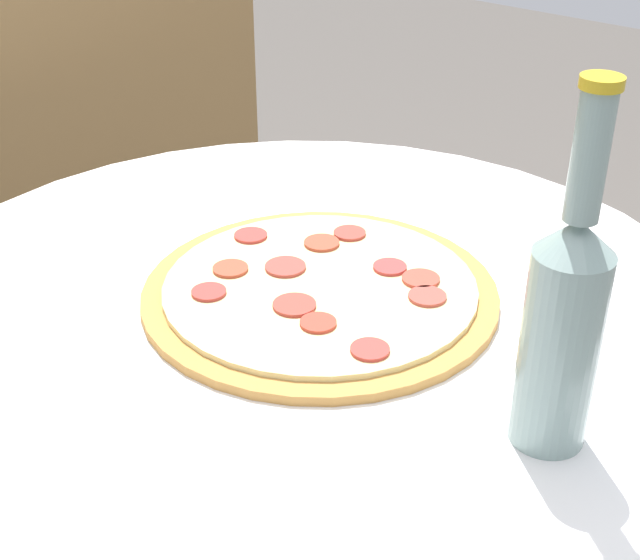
{
  "coord_description": "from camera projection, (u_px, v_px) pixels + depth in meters",
  "views": [
    {
      "loc": [
        -0.57,
        -0.53,
        1.17
      ],
      "look_at": [
        0.01,
        -0.02,
        0.73
      ],
      "focal_mm": 50.0,
      "sensor_mm": 36.0,
      "label": 1
    }
  ],
  "objects": [
    {
      "name": "table",
      "position": [
        301.0,
        441.0,
        1.0
      ],
      "size": [
        0.86,
        0.86,
        0.71
      ],
      "color": "white",
      "rests_on": "ground_plane"
    },
    {
      "name": "pizza",
      "position": [
        320.0,
        290.0,
        0.9
      ],
      "size": [
        0.36,
        0.36,
        0.02
      ],
      "color": "#B77F3D",
      "rests_on": "table"
    },
    {
      "name": "beer_bottle",
      "position": [
        563.0,
        321.0,
        0.66
      ],
      "size": [
        0.06,
        0.06,
        0.29
      ],
      "color": "gray",
      "rests_on": "table"
    }
  ]
}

